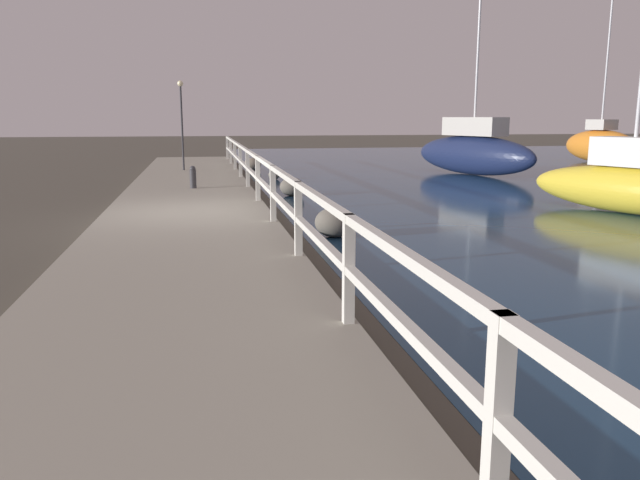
{
  "coord_description": "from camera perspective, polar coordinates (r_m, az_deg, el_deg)",
  "views": [
    {
      "loc": [
        0.26,
        -12.77,
        2.13
      ],
      "look_at": [
        2.2,
        -2.77,
        0.12
      ],
      "focal_mm": 35.0,
      "sensor_mm": 36.0,
      "label": 1
    }
  ],
  "objects": [
    {
      "name": "ground_plane",
      "position": [
        12.95,
        -11.98,
        1.47
      ],
      "size": [
        120.0,
        120.0,
        0.0
      ],
      "primitive_type": "plane",
      "color": "#4C473D"
    },
    {
      "name": "dock_walkway",
      "position": [
        12.93,
        -12.0,
        2.0
      ],
      "size": [
        3.35,
        36.0,
        0.24
      ],
      "color": "gray",
      "rests_on": "ground"
    },
    {
      "name": "railing",
      "position": [
        12.9,
        -5.1,
        5.86
      ],
      "size": [
        0.1,
        32.5,
        1.03
      ],
      "color": "silver",
      "rests_on": "dock_walkway"
    },
    {
      "name": "boulder_mid_strip",
      "position": [
        11.23,
        1.35,
        1.64
      ],
      "size": [
        0.72,
        0.65,
        0.54
      ],
      "color": "#666056",
      "rests_on": "ground"
    },
    {
      "name": "boulder_near_dock",
      "position": [
        25.47,
        -6.2,
        6.9
      ],
      "size": [
        0.69,
        0.62,
        0.51
      ],
      "color": "slate",
      "rests_on": "ground"
    },
    {
      "name": "boulder_downstream",
      "position": [
        17.18,
        -2.58,
        4.89
      ],
      "size": [
        0.67,
        0.6,
        0.5
      ],
      "color": "#666056",
      "rests_on": "ground"
    },
    {
      "name": "boulder_water_edge",
      "position": [
        21.76,
        -4.21,
        5.94
      ],
      "size": [
        0.41,
        0.37,
        0.31
      ],
      "color": "#666056",
      "rests_on": "ground"
    },
    {
      "name": "mooring_bollard",
      "position": [
        17.22,
        -11.54,
        5.68
      ],
      "size": [
        0.18,
        0.18,
        0.6
      ],
      "color": "#333338",
      "rests_on": "dock_walkway"
    },
    {
      "name": "dock_lamp",
      "position": [
        23.17,
        -12.56,
        11.37
      ],
      "size": [
        0.21,
        0.21,
        3.15
      ],
      "color": "#2D2D33",
      "rests_on": "dock_walkway"
    },
    {
      "name": "sailboat_navy",
      "position": [
        24.15,
        13.84,
        7.89
      ],
      "size": [
        3.07,
        6.03,
        7.28
      ],
      "rotation": [
        0.0,
        0.0,
        0.33
      ],
      "color": "#192347",
      "rests_on": "water_surface"
    },
    {
      "name": "sailboat_orange",
      "position": [
        32.93,
        24.23,
        7.98
      ],
      "size": [
        2.34,
        4.14,
        7.59
      ],
      "rotation": [
        0.0,
        0.0,
        0.25
      ],
      "color": "orange",
      "rests_on": "water_surface"
    },
    {
      "name": "sailboat_yellow",
      "position": [
        15.54,
        26.59,
        4.6
      ],
      "size": [
        2.81,
        5.14,
        7.25
      ],
      "rotation": [
        0.0,
        0.0,
        0.36
      ],
      "color": "gold",
      "rests_on": "water_surface"
    }
  ]
}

